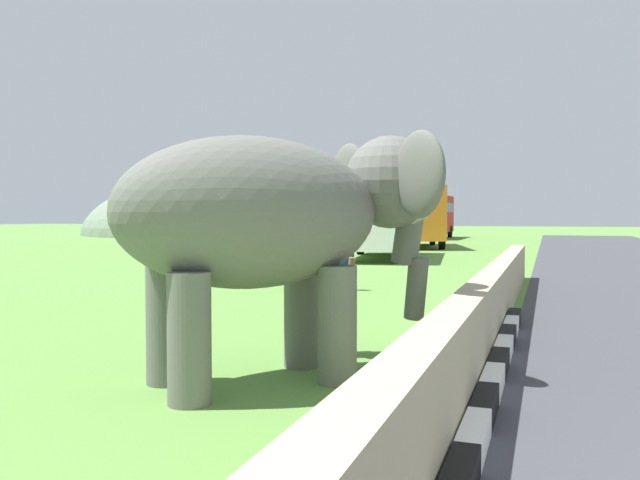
{
  "coord_description": "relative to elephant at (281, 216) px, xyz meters",
  "views": [
    {
      "loc": [
        -4.14,
        3.29,
        1.89
      ],
      "look_at": [
        2.94,
        5.82,
        1.6
      ],
      "focal_mm": 36.08,
      "sensor_mm": 36.0,
      "label": 1
    }
  ],
  "objects": [
    {
      "name": "barrier_parapet",
      "position": [
        -0.61,
        -2.04,
        -1.38
      ],
      "size": [
        28.0,
        0.36,
        1.0
      ],
      "primitive_type": "cube",
      "color": "tan",
      "rests_on": "ground_plane"
    },
    {
      "name": "bus_orange",
      "position": [
        31.21,
        4.48,
        0.2
      ],
      "size": [
        8.97,
        4.65,
        3.5
      ],
      "color": "orange",
      "rests_on": "ground_plane"
    },
    {
      "name": "elephant",
      "position": [
        0.0,
        0.0,
        0.0
      ],
      "size": [
        3.88,
        3.79,
        2.88
      ],
      "color": "#63645D",
      "rests_on": "ground_plane"
    },
    {
      "name": "cow_near",
      "position": [
        8.52,
        2.81,
        -1.01
      ],
      "size": [
        0.76,
        1.92,
        1.23
      ],
      "color": "#473323",
      "rests_on": "ground_plane"
    },
    {
      "name": "hill_east",
      "position": [
        52.39,
        29.65,
        -1.88
      ],
      "size": [
        29.81,
        23.85,
        11.56
      ],
      "color": "slate",
      "rests_on": "ground_plane"
    },
    {
      "name": "bus_white",
      "position": [
        20.68,
        4.2,
        0.2
      ],
      "size": [
        8.34,
        3.51,
        3.5
      ],
      "color": "silver",
      "rests_on": "ground_plane"
    },
    {
      "name": "bus_red",
      "position": [
        45.62,
        6.18,
        0.2
      ],
      "size": [
        8.69,
        2.62,
        3.5
      ],
      "color": "#B21E1E",
      "rests_on": "ground_plane"
    },
    {
      "name": "person_handler",
      "position": [
        1.4,
        -0.22,
        -0.95
      ],
      "size": [
        0.42,
        0.62,
        1.66
      ],
      "color": "navy",
      "rests_on": "ground_plane"
    }
  ]
}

